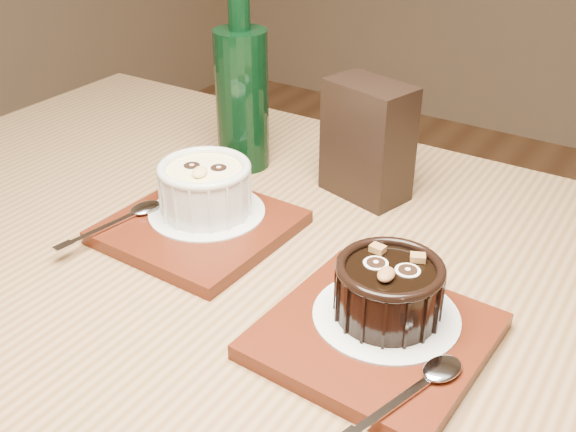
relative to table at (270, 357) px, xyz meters
name	(u,v)px	position (x,y,z in m)	size (l,w,h in m)	color
table	(270,357)	(0.00, 0.00, 0.00)	(1.22, 0.82, 0.75)	brown
tray_left	(200,227)	(-0.12, 0.04, 0.10)	(0.18, 0.18, 0.01)	#551D0E
doily_left	(207,212)	(-0.13, 0.06, 0.11)	(0.13, 0.13, 0.00)	silver
ramekin_white	(205,186)	(-0.13, 0.06, 0.14)	(0.10, 0.10, 0.06)	silver
spoon_left	(120,219)	(-0.19, -0.01, 0.11)	(0.03, 0.13, 0.01)	silver
tray_right	(375,336)	(0.12, -0.02, 0.10)	(0.18, 0.18, 0.01)	#551D0E
doily_right	(386,315)	(0.12, 0.00, 0.11)	(0.13, 0.13, 0.00)	silver
ramekin_dark	(389,288)	(0.12, 0.00, 0.14)	(0.09, 0.09, 0.06)	black
spoon_right	(413,389)	(0.18, -0.07, 0.11)	(0.03, 0.13, 0.01)	silver
condiment_stand	(367,141)	(-0.01, 0.22, 0.16)	(0.10, 0.06, 0.14)	black
green_bottle	(242,94)	(-0.19, 0.21, 0.19)	(0.07, 0.07, 0.25)	black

